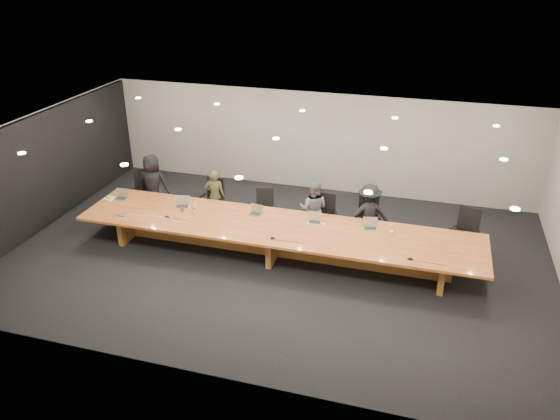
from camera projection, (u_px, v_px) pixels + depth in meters
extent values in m
plane|color=black|center=(276.00, 255.00, 12.38)|extent=(12.00, 12.00, 0.00)
cube|color=beige|center=(317.00, 142.00, 15.23)|extent=(12.00, 0.02, 2.80)
cube|color=black|center=(43.00, 172.00, 13.28)|extent=(0.08, 7.84, 2.74)
cube|color=brown|center=(276.00, 227.00, 12.07)|extent=(9.00, 1.80, 0.06)
cube|color=brown|center=(276.00, 242.00, 12.23)|extent=(7.65, 0.15, 0.69)
cube|color=brown|center=(133.00, 222.00, 13.14)|extent=(0.12, 1.26, 0.69)
cube|color=brown|center=(276.00, 242.00, 12.23)|extent=(0.12, 1.26, 0.69)
cube|color=brown|center=(442.00, 265.00, 11.32)|extent=(0.12, 1.26, 0.69)
imported|color=black|center=(153.00, 185.00, 14.01)|extent=(0.83, 0.59, 1.61)
imported|color=#36361D|center=(215.00, 196.00, 13.62)|extent=(0.55, 0.40, 1.39)
imported|color=#5C5C5E|center=(313.00, 209.00, 12.93)|extent=(0.70, 0.55, 1.43)
imported|color=black|center=(368.00, 214.00, 12.60)|extent=(1.09, 0.84, 1.48)
cylinder|color=#B2C2BF|center=(194.00, 208.00, 12.61)|extent=(0.09, 0.09, 0.23)
cylinder|color=brown|center=(182.00, 210.00, 12.69)|extent=(0.10, 0.10, 0.09)
cone|color=silver|center=(323.00, 225.00, 11.98)|extent=(0.09, 0.09, 0.09)
cone|color=white|center=(391.00, 233.00, 11.67)|extent=(0.09, 0.09, 0.09)
cube|color=white|center=(110.00, 198.00, 13.35)|extent=(0.31, 0.27, 0.02)
cube|color=#6AC935|center=(109.00, 198.00, 13.34)|extent=(0.20, 0.16, 0.03)
cube|color=#A7A6AB|center=(122.00, 215.00, 12.52)|extent=(0.23, 0.19, 0.03)
cone|color=black|center=(167.00, 216.00, 12.45)|extent=(0.15, 0.15, 0.03)
cone|color=black|center=(273.00, 238.00, 11.54)|extent=(0.13, 0.13, 0.03)
cone|color=black|center=(410.00, 258.00, 10.76)|extent=(0.14, 0.14, 0.03)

